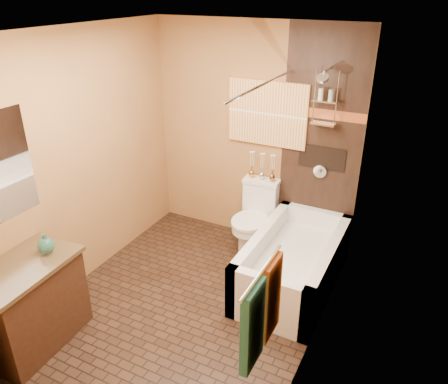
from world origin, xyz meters
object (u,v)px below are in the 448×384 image
Objects in this scene: toilet at (254,217)px; sunset_painting at (267,113)px; bathtub at (293,267)px; vanity at (30,304)px.

sunset_painting is at bearing 85.95° from toilet.
sunset_painting is 1.64m from bathtub.
bathtub is at bearing -48.80° from sunset_painting.
sunset_painting reaches higher than toilet.
toilet is 0.88× the size of vanity.
sunset_painting is 1.17m from toilet.
bathtub is at bearing -39.88° from toilet.
toilet is at bearing -90.00° from sunset_painting.
vanity is at bearing -134.58° from bathtub.
sunset_painting is 0.60× the size of bathtub.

